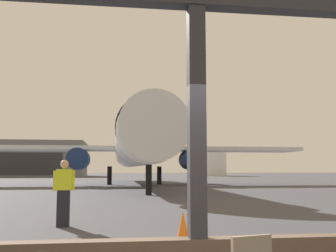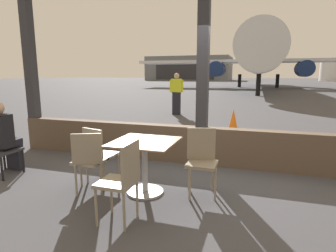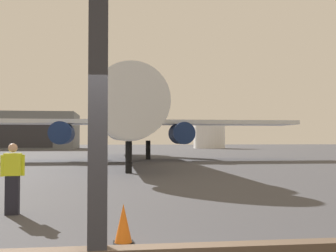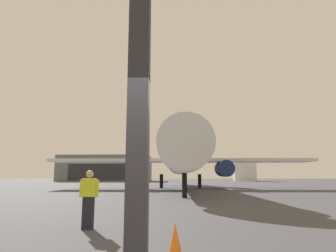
{
  "view_description": "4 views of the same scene",
  "coord_description": "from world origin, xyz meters",
  "px_view_note": "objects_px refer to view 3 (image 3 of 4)",
  "views": [
    {
      "loc": [
        -0.97,
        -4.65,
        1.5
      ],
      "look_at": [
        2.45,
        20.67,
        4.26
      ],
      "focal_mm": 42.65,
      "sensor_mm": 36.0,
      "label": 1
    },
    {
      "loc": [
        0.94,
        -5.02,
        1.66
      ],
      "look_at": [
        -0.18,
        -1.49,
        0.98
      ],
      "focal_mm": 29.63,
      "sensor_mm": 36.0,
      "label": 2
    },
    {
      "loc": [
        0.15,
        -4.42,
        1.83
      ],
      "look_at": [
        3.23,
        18.73,
        2.6
      ],
      "focal_mm": 44.64,
      "sensor_mm": 36.0,
      "label": 3
    },
    {
      "loc": [
        0.35,
        -2.71,
        1.58
      ],
      "look_at": [
        -0.04,
        13.46,
        4.36
      ],
      "focal_mm": 30.93,
      "sensor_mm": 36.0,
      "label": 4
    }
  ],
  "objects_px": {
    "fuel_storage_tank": "(209,135)",
    "airplane": "(123,119)",
    "traffic_cone": "(123,225)",
    "distant_hangar": "(13,131)",
    "ground_crew_worker": "(13,178)"
  },
  "relations": [
    {
      "from": "fuel_storage_tank",
      "to": "airplane",
      "type": "bearing_deg",
      "value": -111.4
    },
    {
      "from": "ground_crew_worker",
      "to": "fuel_storage_tank",
      "type": "distance_m",
      "value": 79.19
    },
    {
      "from": "traffic_cone",
      "to": "distant_hangar",
      "type": "bearing_deg",
      "value": 104.12
    },
    {
      "from": "distant_hangar",
      "to": "fuel_storage_tank",
      "type": "relative_size",
      "value": 3.75
    },
    {
      "from": "ground_crew_worker",
      "to": "traffic_cone",
      "type": "height_order",
      "value": "ground_crew_worker"
    },
    {
      "from": "distant_hangar",
      "to": "fuel_storage_tank",
      "type": "distance_m",
      "value": 39.98
    },
    {
      "from": "ground_crew_worker",
      "to": "fuel_storage_tank",
      "type": "height_order",
      "value": "fuel_storage_tank"
    },
    {
      "from": "ground_crew_worker",
      "to": "traffic_cone",
      "type": "distance_m",
      "value": 4.2
    },
    {
      "from": "airplane",
      "to": "ground_crew_worker",
      "type": "xyz_separation_m",
      "value": [
        -3.3,
        -26.2,
        -2.77
      ]
    },
    {
      "from": "traffic_cone",
      "to": "fuel_storage_tank",
      "type": "distance_m",
      "value": 81.63
    },
    {
      "from": "traffic_cone",
      "to": "distant_hangar",
      "type": "distance_m",
      "value": 81.39
    },
    {
      "from": "traffic_cone",
      "to": "ground_crew_worker",
      "type": "bearing_deg",
      "value": 128.98
    },
    {
      "from": "ground_crew_worker",
      "to": "distant_hangar",
      "type": "xyz_separation_m",
      "value": [
        -17.22,
        75.64,
        2.66
      ]
    },
    {
      "from": "airplane",
      "to": "distant_hangar",
      "type": "bearing_deg",
      "value": 112.55
    },
    {
      "from": "ground_crew_worker",
      "to": "traffic_cone",
      "type": "xyz_separation_m",
      "value": [
        2.62,
        -3.24,
        -0.57
      ]
    }
  ]
}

